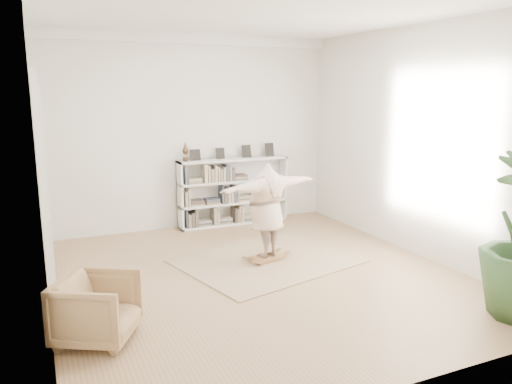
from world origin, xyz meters
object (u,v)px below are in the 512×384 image
(bookshelf, at_px, (233,192))
(person, at_px, (267,208))
(rocker_board, at_px, (266,257))
(armchair, at_px, (97,309))

(bookshelf, height_order, person, bookshelf)
(bookshelf, xyz_separation_m, rocker_board, (-0.37, -2.31, -0.57))
(armchair, bearing_deg, rocker_board, -30.96)
(bookshelf, bearing_deg, person, -98.97)
(bookshelf, xyz_separation_m, armchair, (-3.04, -3.83, -0.28))
(bookshelf, xyz_separation_m, person, (-0.37, -2.31, 0.21))
(bookshelf, bearing_deg, armchair, -128.50)
(rocker_board, relative_size, person, 0.32)
(armchair, height_order, rocker_board, armchair)
(bookshelf, relative_size, armchair, 2.84)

